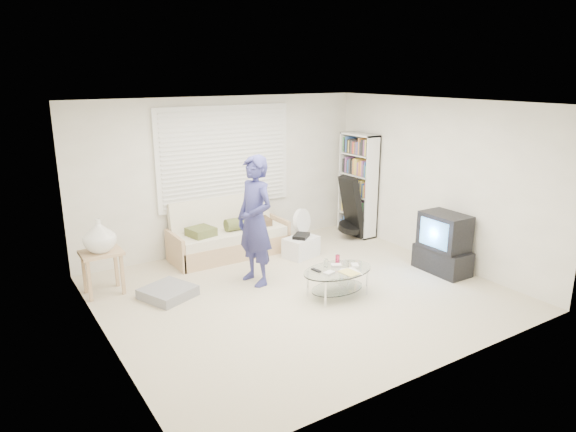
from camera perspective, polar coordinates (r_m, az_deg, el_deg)
ground at (r=6.97m, az=1.44°, el=-8.55°), size 5.00×5.00×0.00m
room_shell at (r=6.87m, az=-0.71°, el=5.36°), size 5.02×4.52×2.51m
window_blinds at (r=8.37m, az=-6.99°, el=6.57°), size 2.32×0.08×1.62m
futon_sofa at (r=8.31m, az=-6.64°, el=-2.35°), size 1.88×0.76×0.92m
grey_floor_pillow at (r=7.01m, az=-13.20°, el=-8.25°), size 0.77×0.77×0.13m
side_table at (r=7.12m, az=-20.20°, el=-2.39°), size 0.52×0.42×1.04m
bookshelf at (r=9.27m, az=7.77°, el=3.43°), size 0.29×0.77×1.83m
guitar_case at (r=9.09m, az=7.08°, el=0.48°), size 0.43×0.41×1.11m
floor_fan at (r=8.54m, az=1.51°, el=-1.03°), size 0.43×0.28×0.69m
storage_bin at (r=8.24m, az=1.46°, el=-3.39°), size 0.61×0.49×0.37m
tv_unit at (r=7.87m, az=16.88°, el=-2.98°), size 0.46×0.82×0.89m
coffee_table at (r=6.81m, az=5.55°, el=-6.49°), size 1.00×0.64×0.49m
standing_person at (r=7.02m, az=-3.68°, el=-0.54°), size 0.51×0.71×1.80m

